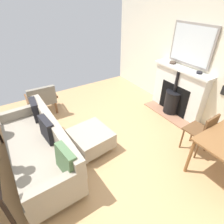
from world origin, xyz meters
name	(u,v)px	position (x,y,z in m)	size (l,w,h in m)	color
ground_plane	(95,145)	(0.00, 0.00, 0.00)	(4.87, 5.22, 0.01)	tan
wall_left	(193,56)	(-2.43, 0.00, 1.35)	(0.12, 5.22, 2.71)	silver
fireplace	(177,93)	(-2.22, -0.03, 0.50)	(0.56, 1.41, 1.12)	#93664C
mirror_over_mantel	(192,45)	(-2.35, -0.03, 1.59)	(0.04, 1.00, 0.82)	gray
mantel_bowl_near	(173,63)	(-2.25, -0.35, 1.15)	(0.14, 0.14, 0.05)	#47382D
mantel_bowl_far	(199,72)	(-2.25, 0.36, 1.14)	(0.12, 0.12, 0.04)	black
sofa	(40,148)	(0.95, -0.09, 0.36)	(0.88, 2.09, 0.84)	#B2B2B7
ottoman	(91,138)	(0.08, 0.02, 0.24)	(0.74, 0.76, 0.39)	#B2B2B7
armchair_accent	(42,98)	(0.51, -1.66, 0.42)	(0.70, 0.60, 0.76)	brown
dining_chair_near_fireplace	(203,130)	(-1.52, 1.15, 0.51)	(0.41, 0.41, 0.84)	brown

